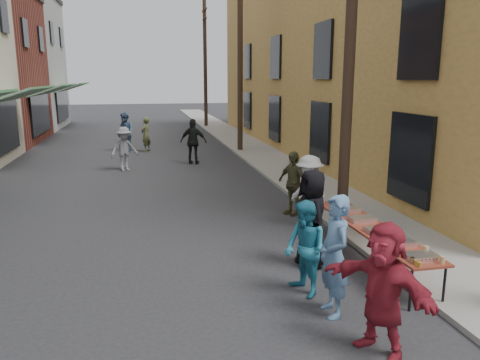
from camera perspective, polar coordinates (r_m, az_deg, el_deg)
name	(u,v)px	position (r m, az deg, el deg)	size (l,w,h in m)	color
ground	(176,295)	(8.12, -7.80, -13.70)	(120.00, 120.00, 0.00)	#28282B
sidewalk	(254,150)	(23.21, 1.71, 3.68)	(2.20, 60.00, 0.10)	gray
building_ochre	(383,47)	(24.27, 17.05, 15.26)	(10.00, 28.00, 10.00)	olive
utility_pole_near	(350,35)	(11.38, 13.32, 16.82)	(0.26, 0.26, 9.00)	#2D2116
utility_pole_mid	(240,57)	(22.81, 0.01, 14.74)	(0.26, 0.26, 9.00)	#2D2116
utility_pole_far	(205,64)	(34.63, -4.26, 13.90)	(0.26, 0.26, 9.00)	#2D2116
serving_table	(371,229)	(9.38, 15.71, -5.75)	(0.70, 4.00, 0.75)	maroon
catering_tray_sausage	(421,256)	(8.02, 21.23, -8.67)	(0.50, 0.33, 0.08)	maroon
catering_tray_foil_b	(399,243)	(8.53, 18.85, -7.23)	(0.50, 0.33, 0.08)	#B2B2B7
catering_tray_buns	(379,230)	(9.10, 16.61, -5.84)	(0.50, 0.33, 0.08)	tan
catering_tray_foil_d	(362,219)	(9.69, 14.65, -4.62)	(0.50, 0.33, 0.08)	#B2B2B7
catering_tray_buns_end	(347,210)	(10.30, 12.92, -3.53)	(0.50, 0.33, 0.08)	tan
condiment_jar_a	(420,265)	(7.67, 21.06, -9.62)	(0.07, 0.07, 0.08)	#A57F26
condiment_jar_b	(416,262)	(7.75, 20.66, -9.37)	(0.07, 0.07, 0.08)	#A57F26
condiment_jar_c	(412,260)	(7.83, 20.26, -9.12)	(0.07, 0.07, 0.08)	#A57F26
cup_stack	(442,260)	(7.93, 23.45, -8.95)	(0.08, 0.08, 0.12)	tan
guest_front_a	(312,218)	(9.01, 8.74, -4.64)	(0.92, 0.60, 1.89)	black
guest_front_b	(334,256)	(7.23, 11.42, -9.08)	(0.69, 0.45, 1.88)	#577FA8
guest_front_c	(305,249)	(7.84, 7.94, -8.31)	(0.78, 0.61, 1.61)	teal
guest_front_d	(309,192)	(11.23, 8.43, -1.49)	(1.15, 0.66, 1.78)	silver
guest_front_e	(293,183)	(12.35, 6.47, -0.37)	(0.99, 0.41, 1.69)	brown
guest_queue_back	(383,289)	(6.44, 17.03, -12.57)	(1.66, 0.53, 1.79)	maroon
passerby_left	(124,149)	(18.72, -13.93, 3.71)	(1.10, 0.63, 1.71)	gray
passerby_mid	(193,142)	(19.65, -5.70, 4.68)	(1.11, 0.46, 1.89)	black
passerby_right	(146,134)	(23.40, -11.40, 5.46)	(0.61, 0.40, 1.68)	#525933
passerby_far	(125,132)	(23.74, -13.82, 5.71)	(0.92, 0.72, 1.90)	#456286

